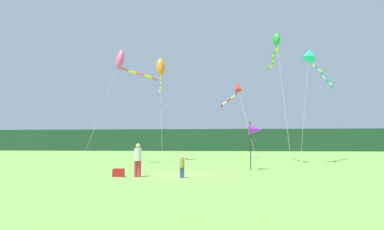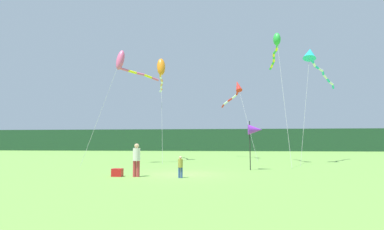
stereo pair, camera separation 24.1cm
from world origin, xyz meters
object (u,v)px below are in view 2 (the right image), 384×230
object	(u,v)px
person_adult	(136,158)
kite_rainbow	(123,63)
person_child	(180,166)
kite_green	(276,44)
cooler_box	(117,173)
kite_orange	(161,70)
kite_red	(236,90)
banner_flag_pole	(255,130)
kite_cyan	(313,58)

from	to	relation	value
person_adult	kite_rainbow	size ratio (longest dim) A/B	0.18
person_child	kite_green	xyz separation A→B (m)	(6.92, 10.50, 9.70)
cooler_box	person_child	bearing A→B (deg)	-5.33
person_adult	kite_green	bearing A→B (deg)	47.77
kite_orange	kite_red	size ratio (longest dim) A/B	1.12
person_adult	banner_flag_pole	size ratio (longest dim) A/B	0.54
person_adult	banner_flag_pole	distance (m)	8.20
person_adult	kite_green	size ratio (longest dim) A/B	0.16
person_adult	person_child	distance (m)	2.42
cooler_box	kite_rainbow	world-z (taller)	kite_rainbow
person_adult	banner_flag_pole	world-z (taller)	banner_flag_pole
cooler_box	kite_orange	size ratio (longest dim) A/B	0.05
cooler_box	banner_flag_pole	size ratio (longest dim) A/B	0.17
cooler_box	kite_green	world-z (taller)	kite_green
cooler_box	kite_red	distance (m)	20.55
person_adult	kite_red	distance (m)	19.99
kite_orange	kite_cyan	world-z (taller)	kite_orange
kite_green	person_adult	bearing A→B (deg)	-132.23
banner_flag_pole	kite_green	bearing A→B (deg)	65.66
kite_cyan	kite_rainbow	distance (m)	16.62
person_adult	cooler_box	bearing A→B (deg)	176.70
person_child	person_adult	bearing A→B (deg)	173.79
kite_green	banner_flag_pole	bearing A→B (deg)	-114.34
person_child	kite_cyan	distance (m)	17.59
person_adult	person_child	size ratio (longest dim) A/B	1.58
kite_rainbow	person_child	bearing A→B (deg)	-55.58
kite_rainbow	banner_flag_pole	bearing A→B (deg)	-22.54
person_adult	person_child	world-z (taller)	person_adult
kite_red	kite_cyan	distance (m)	9.35
person_child	cooler_box	distance (m)	3.46
kite_orange	kite_cyan	size ratio (longest dim) A/B	1.00
kite_orange	person_child	bearing A→B (deg)	-74.09
kite_rainbow	cooler_box	bearing A→B (deg)	-72.26
kite_red	kite_rainbow	distance (m)	13.47
cooler_box	kite_orange	bearing A→B (deg)	91.81
cooler_box	kite_green	xyz separation A→B (m)	(10.34, 10.18, 10.10)
person_child	banner_flag_pole	bearing A→B (deg)	47.64
banner_flag_pole	kite_green	xyz separation A→B (m)	(2.61, 5.78, 7.71)
person_child	cooler_box	bearing A→B (deg)	174.67
person_adult	cooler_box	xyz separation A→B (m)	(-1.05, 0.06, -0.76)
kite_cyan	kite_green	world-z (taller)	kite_green
cooler_box	banner_flag_pole	world-z (taller)	banner_flag_pole
person_adult	kite_rainbow	bearing A→B (deg)	113.57
person_child	kite_red	world-z (taller)	kite_red
person_child	kite_green	distance (m)	15.88
banner_flag_pole	kite_rainbow	distance (m)	12.90
person_child	kite_cyan	xyz separation A→B (m)	(10.21, 11.44, 8.63)
banner_flag_pole	person_child	bearing A→B (deg)	-132.36
kite_cyan	banner_flag_pole	bearing A→B (deg)	-131.32
person_adult	kite_rainbow	xyz separation A→B (m)	(-3.85, 8.83, 7.66)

